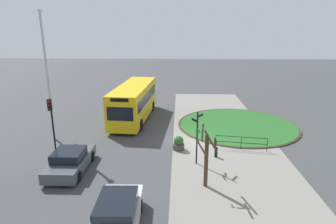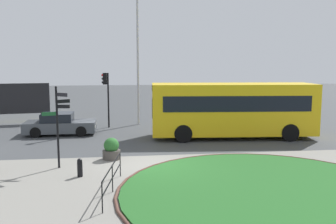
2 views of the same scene
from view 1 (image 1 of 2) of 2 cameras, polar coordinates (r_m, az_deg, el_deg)
ground at (r=22.24m, az=5.23°, el=-5.62°), size 120.00×120.00×0.00m
sidewalk_paving at (r=22.46m, az=10.84°, el=-5.60°), size 32.00×7.62×0.02m
grass_island at (r=26.12m, az=13.52°, el=-2.53°), size 10.10×10.10×0.10m
grass_kerb_ring at (r=26.12m, az=13.52°, el=-2.52°), size 10.41×10.41×0.11m
signpost_directional at (r=17.88m, az=5.79°, el=-4.24°), size 1.12×0.70×3.46m
bollard_foreground at (r=19.54m, az=9.46°, el=-7.77°), size 0.21×0.21×0.74m
railing_grass_edge at (r=20.95m, az=14.25°, el=-5.61°), size 0.54×3.52×0.97m
bus_yellow at (r=26.97m, az=-6.71°, el=2.13°), size 9.65×3.27×3.21m
car_near_lane at (r=12.95m, az=-10.12°, el=-19.88°), size 4.63×1.98×1.47m
car_far_lane at (r=18.45m, az=-18.72°, el=-9.13°), size 4.31×1.98×1.35m
traffic_light_near at (r=20.95m, az=-22.11°, el=-0.23°), size 0.49×0.30×3.75m
lamppost_tall at (r=22.86m, az=-22.76°, el=6.92°), size 0.32×0.32×9.50m
planter_near_signpost at (r=20.40m, az=2.10°, el=-6.24°), size 0.81×0.81×1.02m
street_tree_bare at (r=15.46m, az=7.73°, el=-8.59°), size 1.08×1.20×3.50m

